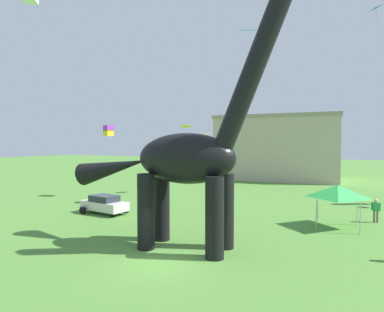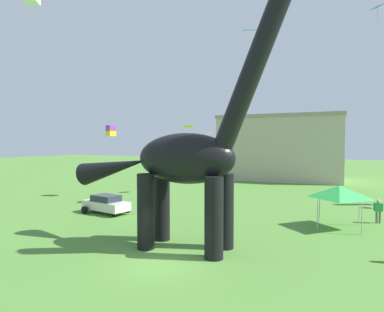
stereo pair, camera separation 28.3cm
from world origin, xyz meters
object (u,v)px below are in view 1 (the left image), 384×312
(kite_high_right, at_px, (204,135))
(kite_mid_right, at_px, (376,8))
(kite_drifting, at_px, (248,30))
(kite_mid_center, at_px, (186,126))
(festival_canopy_tent, at_px, (338,192))
(kite_apex, at_px, (108,131))
(person_photographer, at_px, (376,208))
(dinosaur_sculpture, at_px, (185,158))
(parked_sedan_left, at_px, (104,204))

(kite_high_right, distance_m, kite_mid_right, 19.44)
(kite_mid_right, bearing_deg, kite_drifting, 137.04)
(kite_mid_center, xyz_separation_m, kite_mid_right, (18.08, -13.79, 5.82))
(festival_canopy_tent, relative_size, kite_high_right, 1.47)
(kite_apex, bearing_deg, person_photographer, -4.61)
(person_photographer, bearing_deg, kite_drifting, 123.19)
(dinosaur_sculpture, relative_size, kite_high_right, 6.56)
(kite_high_right, relative_size, kite_drifting, 1.29)
(parked_sedan_left, xyz_separation_m, kite_high_right, (5.29, 9.88, 6.03))
(parked_sedan_left, relative_size, kite_mid_right, 4.75)
(kite_high_right, distance_m, kite_apex, 10.61)
(kite_drifting, bearing_deg, person_photographer, -15.39)
(kite_mid_right, bearing_deg, kite_high_right, 143.90)
(dinosaur_sculpture, xyz_separation_m, parked_sedan_left, (-10.09, 5.90, -4.29))
(dinosaur_sculpture, bearing_deg, parked_sedan_left, 116.57)
(kite_apex, bearing_deg, kite_mid_right, -18.05)
(kite_drifting, xyz_separation_m, kite_mid_center, (-8.48, 4.85, -8.58))
(parked_sedan_left, height_order, festival_canopy_tent, festival_canopy_tent)
(kite_mid_right, bearing_deg, person_photographer, 81.61)
(dinosaur_sculpture, height_order, kite_mid_center, dinosaur_sculpture)
(kite_apex, distance_m, kite_drifting, 17.92)
(kite_high_right, xyz_separation_m, kite_mid_right, (14.68, -10.70, 6.94))
(parked_sedan_left, bearing_deg, kite_mid_center, 93.42)
(person_photographer, distance_m, kite_drifting, 18.90)
(dinosaur_sculpture, relative_size, kite_apex, 11.97)
(kite_high_right, bearing_deg, parked_sedan_left, -118.16)
(dinosaur_sculpture, relative_size, kite_mid_right, 14.96)
(kite_drifting, bearing_deg, kite_mid_center, 150.23)
(kite_apex, xyz_separation_m, kite_mid_center, (6.88, 5.66, 0.61))
(festival_canopy_tent, distance_m, kite_mid_right, 11.85)
(parked_sedan_left, relative_size, festival_canopy_tent, 1.42)
(festival_canopy_tent, xyz_separation_m, kite_mid_center, (-16.27, 10.44, 5.40))
(kite_drifting, height_order, kite_mid_right, kite_drifting)
(person_photographer, distance_m, festival_canopy_tent, 4.09)
(dinosaur_sculpture, xyz_separation_m, person_photographer, (10.76, 11.13, -4.02))
(person_photographer, relative_size, festival_canopy_tent, 0.56)
(dinosaur_sculpture, distance_m, kite_apex, 20.18)
(parked_sedan_left, bearing_deg, festival_canopy_tent, 19.63)
(dinosaur_sculpture, xyz_separation_m, kite_mid_center, (-8.20, 18.87, 2.85))
(kite_drifting, relative_size, kite_mid_center, 1.08)
(kite_drifting, distance_m, kite_mid_center, 13.00)
(parked_sedan_left, height_order, kite_drifting, kite_drifting)
(kite_high_right, xyz_separation_m, kite_apex, (-10.29, -2.57, 0.51))
(kite_apex, xyz_separation_m, kite_mid_right, (24.96, -8.13, 6.43))
(kite_mid_center, bearing_deg, person_photographer, -22.19)
(parked_sedan_left, height_order, kite_high_right, kite_high_right)
(parked_sedan_left, relative_size, kite_mid_center, 2.90)
(parked_sedan_left, xyz_separation_m, festival_canopy_tent, (18.16, 2.53, 1.74))
(dinosaur_sculpture, height_order, festival_canopy_tent, dinosaur_sculpture)
(kite_drifting, height_order, kite_mid_center, kite_drifting)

